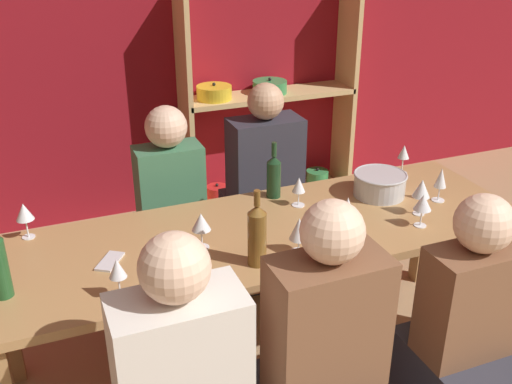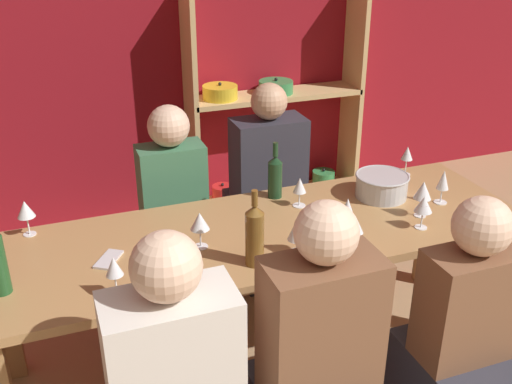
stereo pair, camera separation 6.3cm
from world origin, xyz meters
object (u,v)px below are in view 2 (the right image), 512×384
Objects in this scene: dining_table at (264,247)px; wine_bottle_dark at (255,234)px; shelf_unit at (272,127)px; wine_glass_white_e at (300,186)px; wine_glass_empty_b at (114,268)px; wine_glass_white_a at (297,230)px; wine_glass_empty_a at (423,191)px; person_near_a at (459,353)px; person_far_a at (175,229)px; wine_glass_empty_c at (347,208)px; wine_glass_white_c at (356,226)px; cell_phone at (109,259)px; person_far_b at (268,207)px; wine_bottle_amber at (275,176)px; wine_glass_white_b at (200,222)px; wine_glass_red_c at (424,205)px; wine_glass_red_a at (25,210)px; mixing_bowl at (382,185)px; wine_glass_white_d at (443,181)px; wine_glass_red_b at (407,154)px.

dining_table is 7.45× the size of wine_bottle_dark.
wine_glass_white_e is (-0.48, -1.55, 0.25)m from shelf_unit.
wine_glass_white_a is at bearing 3.77° from wine_glass_empty_b.
shelf_unit is at bearing 54.28° from wine_glass_empty_b.
person_near_a reaches higher than wine_glass_empty_a.
person_far_a is at bearing 141.15° from wine_glass_empty_a.
wine_glass_empty_b is 1.07× the size of wine_glass_empty_c.
wine_glass_empty_c is (0.04, 0.15, 0.01)m from wine_glass_white_c.
person_far_a is (0.44, 0.71, -0.31)m from cell_phone.
shelf_unit reaches higher than person_far_b.
wine_glass_white_a is 0.14× the size of person_near_a.
wine_glass_white_e reaches higher than dining_table.
wine_bottle_amber is (0.32, 0.57, -0.02)m from wine_bottle_dark.
wine_glass_white_b reaches higher than wine_glass_white_c.
person_far_b is at bearing 82.74° from wine_glass_white_e.
wine_glass_red_c is 0.98× the size of cell_phone.
wine_glass_red_a is 1.27m from wine_glass_white_e.
mixing_bowl is at bearing 118.65° from person_far_b.
wine_bottle_amber is (0.18, 0.31, 0.20)m from dining_table.
wine_glass_empty_a is (0.02, -1.85, 0.28)m from shelf_unit.
wine_bottle_amber is at bearing 35.93° from wine_glass_white_b.
wine_glass_red_c is 0.66m from person_near_a.
wine_glass_red_c is 1.02× the size of wine_glass_empty_c.
wine_glass_red_a is at bearing -141.42° from shelf_unit.
person_far_b is (-0.40, -0.94, -0.16)m from shelf_unit.
shelf_unit reaches higher than cell_phone.
person_near_a is at bearing -36.70° from wine_glass_white_b.
wine_glass_white_d is 1.11× the size of wine_glass_empty_c.
wine_glass_empty_b is 0.15× the size of person_near_a.
wine_glass_white_c is 0.12× the size of person_far_b.
cell_phone is (0.30, -0.35, -0.12)m from wine_glass_red_a.
wine_glass_white_e is (-0.06, 0.45, 0.01)m from wine_glass_white_c.
wine_bottle_amber is 0.95m from cell_phone.
person_far_b is (-0.60, 0.82, -0.42)m from wine_glass_white_d.
wine_glass_red_a is 1.98m from wine_glass_white_d.
dining_table is 14.87× the size of wine_glass_red_a.
person_far_a is at bearing 135.93° from wine_glass_red_c.
wine_bottle_amber is 1.68× the size of wine_glass_white_d.
wine_glass_empty_c is (-0.61, -0.45, -0.01)m from wine_glass_red_b.
wine_glass_white_d is at bearing -25.19° from wine_bottle_amber.
wine_glass_red_c is 1.06× the size of wine_glass_white_e.
person_far_b reaches higher than wine_glass_white_a.
wine_glass_white_e is 0.93× the size of cell_phone.
wine_glass_red_a is at bearing 179.04° from wine_bottle_amber.
wine_bottle_dark is at bearing -171.98° from wine_glass_empty_a.
wine_bottle_dark is at bearing -113.82° from shelf_unit.
wine_bottle_dark is at bearing 147.67° from person_near_a.
wine_bottle_amber reaches higher than wine_glass_empty_b.
wine_glass_empty_c is (0.67, -0.08, -0.01)m from wine_glass_white_b.
wine_glass_red_a is 0.99× the size of wine_glass_empty_b.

